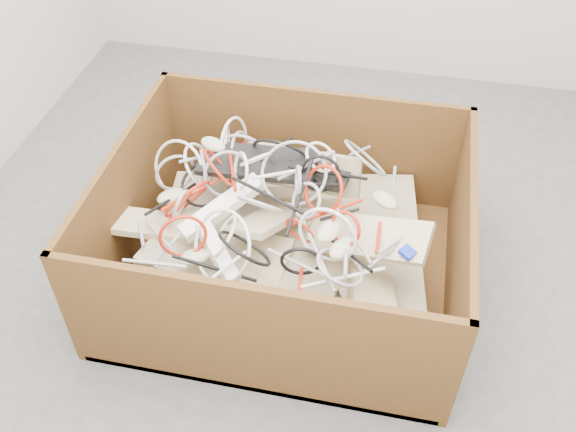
% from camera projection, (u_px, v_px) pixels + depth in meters
% --- Properties ---
extents(ground, '(3.00, 3.00, 0.00)m').
position_uv_depth(ground, '(311.00, 261.00, 2.54)').
color(ground, '#49494B').
rests_on(ground, ground).
extents(cardboard_box, '(1.24, 1.03, 0.53)m').
position_uv_depth(cardboard_box, '(282.00, 251.00, 2.39)').
color(cardboard_box, '#3A1A0E').
rests_on(cardboard_box, ground).
extents(keyboard_pile, '(1.17, 0.78, 0.34)m').
position_uv_depth(keyboard_pile, '(288.00, 221.00, 2.30)').
color(keyboard_pile, tan).
rests_on(keyboard_pile, cardboard_box).
extents(mice_scatter, '(0.89, 0.68, 0.18)m').
position_uv_depth(mice_scatter, '(274.00, 223.00, 2.18)').
color(mice_scatter, '#BCB797').
rests_on(mice_scatter, keyboard_pile).
extents(power_strip_left, '(0.26, 0.29, 0.14)m').
position_uv_depth(power_strip_left, '(222.00, 207.00, 2.24)').
color(power_strip_left, white).
rests_on(power_strip_left, keyboard_pile).
extents(power_strip_right, '(0.21, 0.23, 0.08)m').
position_uv_depth(power_strip_right, '(217.00, 252.00, 2.13)').
color(power_strip_right, white).
rests_on(power_strip_right, keyboard_pile).
extents(vga_plug, '(0.06, 0.06, 0.03)m').
position_uv_depth(vga_plug, '(407.00, 252.00, 2.06)').
color(vga_plug, '#0C28BC').
rests_on(vga_plug, keyboard_pile).
extents(cable_tangle, '(0.96, 0.89, 0.37)m').
position_uv_depth(cable_tangle, '(254.00, 189.00, 2.26)').
color(cable_tangle, '#98979D').
rests_on(cable_tangle, keyboard_pile).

